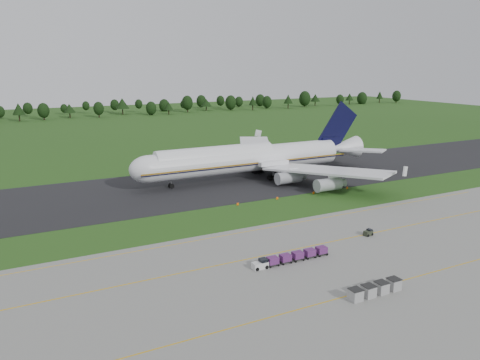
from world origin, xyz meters
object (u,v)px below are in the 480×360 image
aircraft (252,158)px  utility_cart (368,233)px  uld_row (375,289)px  edge_markers (296,196)px  baggage_train (290,257)px

aircraft → utility_cart: size_ratio=39.13×
aircraft → uld_row: bearing=-104.3°
uld_row → edge_markers: uld_row is taller
baggage_train → edge_markers: bearing=54.9°
aircraft → edge_markers: size_ratio=2.26×
aircraft → uld_row: size_ratio=8.36×
baggage_train → uld_row: (4.53, -15.30, 0.07)m
uld_row → edge_markers: (18.67, 48.37, -0.65)m
utility_cart → uld_row: size_ratio=0.21×
baggage_train → utility_cart: size_ratio=7.57×
baggage_train → uld_row: bearing=-73.5°
aircraft → edge_markers: 23.03m
utility_cart → uld_row: uld_row is taller
baggage_train → utility_cart: baggage_train is taller
edge_markers → uld_row: bearing=-111.1°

